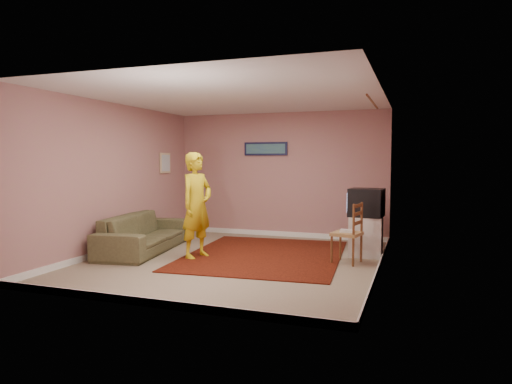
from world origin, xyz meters
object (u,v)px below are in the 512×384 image
(chair_b, at_px, (347,226))
(person, at_px, (197,205))
(sofa, at_px, (144,233))
(crt_tv, at_px, (366,202))
(tv_cabinet, at_px, (366,236))
(chair_a, at_px, (361,217))

(chair_b, bearing_deg, person, -67.64)
(chair_b, distance_m, sofa, 3.54)
(crt_tv, distance_m, sofa, 3.89)
(sofa, relative_size, person, 1.28)
(tv_cabinet, relative_size, crt_tv, 1.13)
(tv_cabinet, distance_m, person, 2.87)
(tv_cabinet, height_order, chair_a, chair_a)
(crt_tv, height_order, person, person)
(crt_tv, height_order, chair_b, crt_tv)
(crt_tv, bearing_deg, chair_b, -104.15)
(sofa, bearing_deg, person, -107.20)
(chair_a, xyz_separation_m, sofa, (-3.58, -1.54, -0.25))
(sofa, bearing_deg, crt_tv, -85.38)
(crt_tv, relative_size, sofa, 0.27)
(crt_tv, bearing_deg, tv_cabinet, 0.00)
(chair_b, xyz_separation_m, sofa, (-3.52, -0.26, -0.26))
(sofa, bearing_deg, chair_b, -94.49)
(chair_a, relative_size, chair_b, 0.98)
(tv_cabinet, xyz_separation_m, person, (-2.62, -1.06, 0.53))
(tv_cabinet, height_order, sofa, tv_cabinet)
(chair_b, height_order, sofa, chair_b)
(crt_tv, distance_m, chair_a, 0.75)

